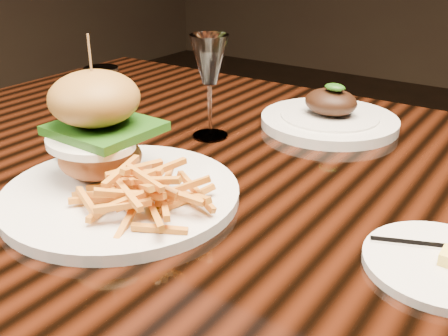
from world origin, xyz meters
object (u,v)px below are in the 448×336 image
Objects in this scene: burger_plate at (114,160)px; wine_glass at (209,64)px; far_dish at (329,118)px; dining_table at (314,235)px.

burger_plate is 0.26m from wine_glass.
far_dish is (0.12, 0.41, -0.04)m from burger_plate.
dining_table is 5.19× the size of burger_plate.
far_dish is (-0.09, 0.24, 0.09)m from dining_table.
dining_table is 9.29× the size of wine_glass.
wine_glass is 0.71× the size of far_dish.
wine_glass is at bearing 110.35° from burger_plate.
far_dish is (0.15, 0.16, -0.11)m from wine_glass.
burger_plate is 1.79× the size of wine_glass.
dining_table is at bearing -17.75° from wine_glass.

